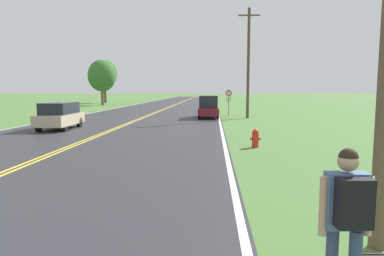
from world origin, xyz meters
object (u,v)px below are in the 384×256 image
fire_hydrant (255,138)px  traffic_sign (229,96)px  hitchhiker_person (347,210)px  car_champagne_hatchback_approaching (60,115)px  car_maroon_van_mid_near (208,106)px  tree_behind_sign (105,74)px  tree_left_verge (102,76)px

fire_hydrant → traffic_sign: (-0.37, 17.10, 1.42)m
hitchhiker_person → car_champagne_hatchback_approaching: bearing=29.6°
hitchhiker_person → car_maroon_van_mid_near: bearing=0.6°
traffic_sign → car_champagne_hatchback_approaching: (-10.83, -11.09, -0.96)m
tree_behind_sign → car_maroon_van_mid_near: 37.93m
car_maroon_van_mid_near → fire_hydrant: bearing=7.3°
fire_hydrant → tree_behind_sign: tree_behind_sign is taller
tree_behind_sign → car_maroon_van_mid_near: tree_behind_sign is taller
fire_hydrant → traffic_sign: size_ratio=0.32×
tree_left_verge → fire_hydrant: bearing=-63.5°
fire_hydrant → hitchhiker_person: bearing=-91.5°
traffic_sign → tree_behind_sign: bearing=124.9°
tree_left_verge → car_champagne_hatchback_approaching: bearing=-76.3°
hitchhiker_person → tree_left_verge: size_ratio=0.25×
traffic_sign → car_champagne_hatchback_approaching: size_ratio=0.60×
car_champagne_hatchback_approaching → car_maroon_van_mid_near: 12.77m
car_champagne_hatchback_approaching → car_maroon_van_mid_near: car_maroon_van_mid_near is taller
traffic_sign → hitchhiker_person: bearing=-89.8°
traffic_sign → tree_behind_sign: (-21.17, 30.32, 3.42)m
car_champagne_hatchback_approaching → car_maroon_van_mid_near: bearing=-47.1°
hitchhiker_person → car_champagne_hatchback_approaching: hitchhiker_person is taller
hitchhiker_person → car_maroon_van_mid_near: 25.76m
tree_behind_sign → car_champagne_hatchback_approaching: 42.90m
tree_behind_sign → car_champagne_hatchback_approaching: tree_behind_sign is taller
hitchhiker_person → tree_left_verge: tree_left_verge is taller
car_maroon_van_mid_near → hitchhiker_person: bearing=3.2°
traffic_sign → tree_left_verge: tree_left_verge is taller
traffic_sign → tree_left_verge: (-18.65, 20.99, 2.74)m
car_champagne_hatchback_approaching → car_maroon_van_mid_near: size_ratio=0.94×
fire_hydrant → traffic_sign: bearing=91.2°
fire_hydrant → traffic_sign: traffic_sign is taller
fire_hydrant → traffic_sign: 17.16m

